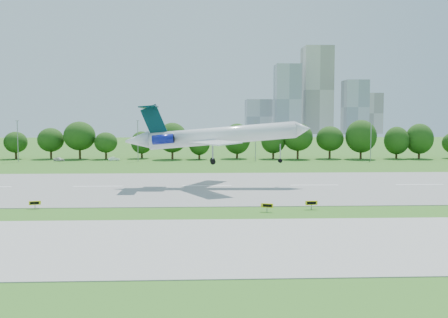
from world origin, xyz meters
TOP-DOWN VIEW (x-y plane):
  - ground at (0.00, 0.00)m, footprint 600.00×600.00m
  - runway at (0.00, 25.00)m, footprint 400.00×45.00m
  - taxiway at (0.00, -18.00)m, footprint 400.00×23.00m
  - tree_line at (0.00, 92.00)m, footprint 288.40×8.40m
  - light_poles at (-2.50, 82.00)m, footprint 175.90×0.25m
  - skyline at (100.16, 390.61)m, footprint 127.00×52.00m
  - airliner at (1.14, 25.00)m, footprint 34.17×24.91m
  - taxi_sign_left at (-23.81, 2.24)m, footprint 1.55×0.54m
  - taxi_sign_centre at (7.71, -1.40)m, footprint 1.60×0.69m
  - taxi_sign_right at (14.01, 0.21)m, footprint 1.70×0.39m
  - service_vehicle_a at (-27.68, 85.26)m, footprint 3.59×2.35m
  - service_vehicle_b at (-43.92, 84.31)m, footprint 3.79×2.84m

SIDE VIEW (x-z plane):
  - ground at x=0.00m, z-range 0.00..0.00m
  - runway at x=0.00m, z-range 0.00..0.08m
  - taxiway at x=0.00m, z-range 0.00..0.08m
  - service_vehicle_a at x=-27.68m, z-range 0.00..1.12m
  - service_vehicle_b at x=-43.92m, z-range 0.00..1.20m
  - taxi_sign_left at x=-23.81m, z-range 0.26..1.35m
  - taxi_sign_centre at x=7.71m, z-range 0.27..1.41m
  - taxi_sign_right at x=14.01m, z-range 0.28..1.47m
  - tree_line at x=0.00m, z-range 0.99..11.39m
  - light_poles at x=-2.50m, z-range 0.24..12.43m
  - airliner at x=1.14m, z-range 3.89..14.83m
  - skyline at x=100.16m, z-range -9.54..70.46m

